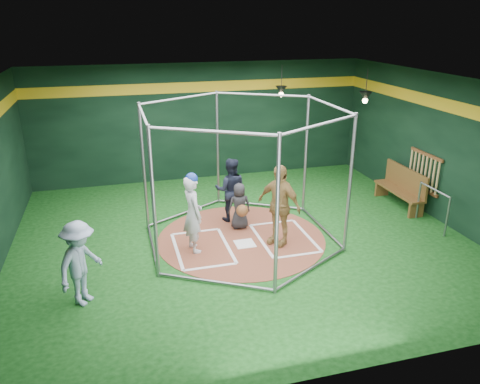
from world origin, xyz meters
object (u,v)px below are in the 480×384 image
object	(u,v)px
visitor_leopard	(279,205)
dugout_bench	(402,187)
batter_figure	(193,212)
umpire	(231,190)

from	to	relation	value
visitor_leopard	dugout_bench	bearing A→B (deg)	71.19
batter_figure	visitor_leopard	world-z (taller)	visitor_leopard
visitor_leopard	umpire	distance (m)	1.67
visitor_leopard	umpire	xyz separation A→B (m)	(-0.70, 1.51, -0.12)
visitor_leopard	umpire	size ratio (longest dim) A/B	1.15
batter_figure	umpire	size ratio (longest dim) A/B	1.11
dugout_bench	batter_figure	bearing A→B (deg)	-169.65
batter_figure	umpire	xyz separation A→B (m)	(1.16, 1.34, -0.08)
batter_figure	dugout_bench	size ratio (longest dim) A/B	0.98
batter_figure	dugout_bench	xyz separation A→B (m)	(5.76, 1.05, -0.35)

